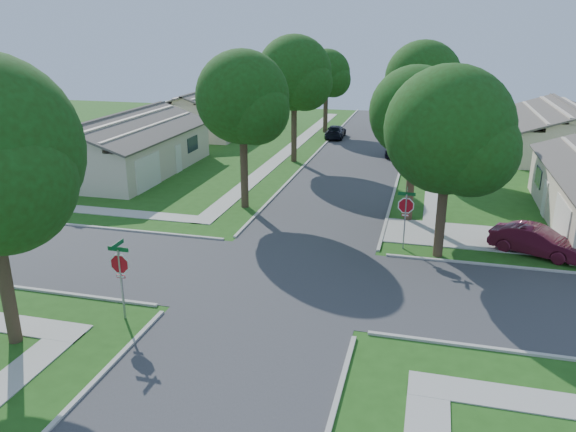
% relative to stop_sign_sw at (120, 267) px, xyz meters
% --- Properties ---
extents(ground, '(100.00, 100.00, 0.00)m').
position_rel_stop_sign_sw_xyz_m(ground, '(4.70, 4.70, -2.03)').
color(ground, '#214F15').
rests_on(ground, ground).
extents(road_ns, '(7.00, 100.00, 0.02)m').
position_rel_stop_sign_sw_xyz_m(road_ns, '(4.70, 4.70, -2.03)').
color(road_ns, '#333335').
rests_on(road_ns, ground).
extents(sidewalk_ne, '(1.20, 40.00, 0.04)m').
position_rel_stop_sign_sw_xyz_m(sidewalk_ne, '(10.80, 30.70, -2.01)').
color(sidewalk_ne, '#9E9B91').
rests_on(sidewalk_ne, ground).
extents(sidewalk_nw, '(1.20, 40.00, 0.04)m').
position_rel_stop_sign_sw_xyz_m(sidewalk_nw, '(-1.40, 30.70, -2.01)').
color(sidewalk_nw, '#9E9B91').
rests_on(sidewalk_nw, ground).
extents(driveway, '(8.80, 3.60, 0.05)m').
position_rel_stop_sign_sw_xyz_m(driveway, '(12.60, 11.80, -2.01)').
color(driveway, '#9E9B91').
rests_on(driveway, ground).
extents(stop_sign_sw, '(1.05, 0.80, 2.98)m').
position_rel_stop_sign_sw_xyz_m(stop_sign_sw, '(0.00, 0.00, 0.00)').
color(stop_sign_sw, gray).
rests_on(stop_sign_sw, ground).
extents(stop_sign_ne, '(1.05, 0.80, 2.98)m').
position_rel_stop_sign_sw_xyz_m(stop_sign_ne, '(9.40, 9.40, 0.00)').
color(stop_sign_ne, gray).
rests_on(stop_sign_ne, ground).
extents(tree_e_near, '(4.97, 4.80, 8.28)m').
position_rel_stop_sign_sw_xyz_m(tree_e_near, '(9.45, 13.71, 3.61)').
color(tree_e_near, '#38281C').
rests_on(tree_e_near, ground).
extents(tree_e_mid, '(5.59, 5.40, 9.21)m').
position_rel_stop_sign_sw_xyz_m(tree_e_mid, '(9.46, 25.71, 4.22)').
color(tree_e_mid, '#38281C').
rests_on(tree_e_mid, ground).
extents(tree_e_far, '(5.17, 5.00, 8.72)m').
position_rel_stop_sign_sw_xyz_m(tree_e_far, '(9.45, 38.71, 3.95)').
color(tree_e_far, '#38281C').
rests_on(tree_e_far, ground).
extents(tree_w_near, '(5.38, 5.20, 8.97)m').
position_rel_stop_sign_sw_xyz_m(tree_w_near, '(0.06, 13.71, 4.08)').
color(tree_w_near, '#38281C').
rests_on(tree_w_near, ground).
extents(tree_w_mid, '(5.80, 5.60, 9.56)m').
position_rel_stop_sign_sw_xyz_m(tree_w_mid, '(0.06, 25.71, 4.46)').
color(tree_w_mid, '#38281C').
rests_on(tree_w_mid, ground).
extents(tree_w_far, '(4.76, 4.60, 8.04)m').
position_rel_stop_sign_sw_xyz_m(tree_w_far, '(0.05, 38.71, 3.48)').
color(tree_w_far, '#38281C').
rests_on(tree_w_far, ground).
extents(tree_ne_corner, '(5.80, 5.60, 8.66)m').
position_rel_stop_sign_sw_xyz_m(tree_ne_corner, '(11.06, 8.91, 3.56)').
color(tree_ne_corner, '#38281C').
rests_on(tree_ne_corner, ground).
extents(house_ne_far, '(8.42, 13.60, 4.23)m').
position_rel_stop_sign_sw_xyz_m(house_ne_far, '(20.69, 33.70, -0.51)').
color(house_ne_far, '#C1B198').
rests_on(house_ne_far, ground).
extents(house_nw_near, '(8.42, 13.60, 4.23)m').
position_rel_stop_sign_sw_xyz_m(house_nw_near, '(-11.29, 19.70, -0.51)').
color(house_nw_near, '#C1B198').
rests_on(house_nw_near, ground).
extents(house_nw_far, '(8.42, 13.60, 4.23)m').
position_rel_stop_sign_sw_xyz_m(house_nw_far, '(-11.29, 36.70, -0.51)').
color(house_nw_far, '#C1B198').
rests_on(house_nw_far, ground).
extents(car_driveway, '(4.30, 2.94, 1.34)m').
position_rel_stop_sign_sw_xyz_m(car_driveway, '(15.38, 10.20, -1.36)').
color(car_driveway, '#4D0F21').
rests_on(car_driveway, ground).
extents(car_curb_east, '(2.35, 4.65, 1.52)m').
position_rel_stop_sign_sw_xyz_m(car_curb_east, '(7.90, 29.97, -1.27)').
color(car_curb_east, black).
rests_on(car_curb_east, ground).
extents(car_curb_west, '(1.82, 4.17, 1.19)m').
position_rel_stop_sign_sw_xyz_m(car_curb_west, '(1.50, 36.03, -1.43)').
color(car_curb_west, black).
rests_on(car_curb_west, ground).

